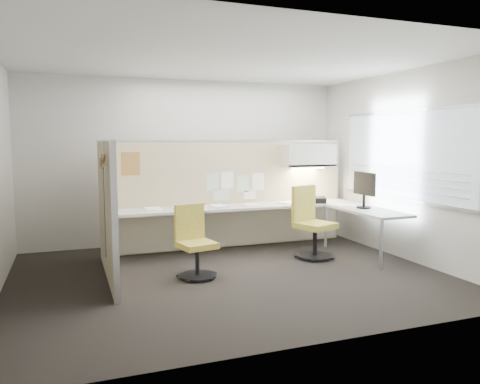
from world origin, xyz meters
name	(u,v)px	position (x,y,z in m)	size (l,w,h in m)	color
floor	(230,276)	(0.00, 0.00, -0.01)	(5.50, 4.50, 0.01)	black
ceiling	(229,58)	(0.00, 0.00, 2.80)	(5.50, 4.50, 0.01)	white
wall_back	(187,162)	(0.00, 2.25, 1.40)	(5.50, 0.02, 2.80)	beige
wall_front	(317,185)	(0.00, -2.25, 1.40)	(5.50, 0.02, 2.80)	beige
wall_right	(404,165)	(2.75, 0.00, 1.40)	(0.02, 4.50, 2.80)	beige
window_pane	(403,155)	(2.73, 0.00, 1.55)	(0.01, 2.80, 1.30)	#A6B6C1
partition_back	(229,195)	(0.55, 1.60, 0.88)	(4.10, 0.06, 1.75)	#CCBB8D
partition_left	(107,210)	(-1.50, 0.50, 0.88)	(0.06, 2.20, 1.75)	#CCBB8D
desk	(262,214)	(0.93, 1.13, 0.60)	(4.00, 2.07, 0.73)	beige
overhead_bin	(308,156)	(1.90, 1.39, 1.51)	(0.90, 0.36, 0.38)	beige
task_light_strip	(308,168)	(1.90, 1.39, 1.30)	(0.60, 0.06, 0.02)	#FFEABF
pinned_papers	(235,185)	(0.63, 1.57, 1.03)	(1.01, 0.00, 0.47)	#8CBF8C
poster	(131,164)	(-1.05, 1.57, 1.42)	(0.28, 0.00, 0.35)	orange
chair_left	(195,244)	(-0.44, 0.11, 0.43)	(0.52, 0.53, 0.93)	black
chair_right	(311,225)	(1.48, 0.49, 0.50)	(0.64, 0.65, 1.07)	black
monitor	(364,188)	(2.30, 0.33, 1.05)	(0.22, 0.52, 0.55)	black
phone	(319,200)	(1.96, 1.11, 0.78)	(0.26, 0.24, 0.12)	black
stapler	(298,200)	(1.73, 1.40, 0.76)	(0.14, 0.04, 0.05)	black
tape_dispenser	(305,200)	(1.83, 1.34, 0.76)	(0.10, 0.06, 0.06)	black
coat_hook	(103,172)	(-1.58, -0.19, 1.42)	(0.18, 0.45, 1.34)	silver
paper_stack_0	(153,209)	(-0.77, 1.30, 0.74)	(0.23, 0.30, 0.03)	white
paper_stack_1	(180,208)	(-0.35, 1.32, 0.74)	(0.23, 0.30, 0.02)	white
paper_stack_2	(219,207)	(0.23, 1.15, 0.75)	(0.23, 0.30, 0.04)	white
paper_stack_3	(251,205)	(0.79, 1.25, 0.74)	(0.23, 0.30, 0.02)	white
paper_stack_4	(288,203)	(1.46, 1.23, 0.74)	(0.23, 0.30, 0.02)	white
paper_stack_5	(343,205)	(2.17, 0.69, 0.74)	(0.23, 0.30, 0.02)	white
paper_stack_6	(197,210)	(-0.15, 1.06, 0.74)	(0.23, 0.30, 0.01)	white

